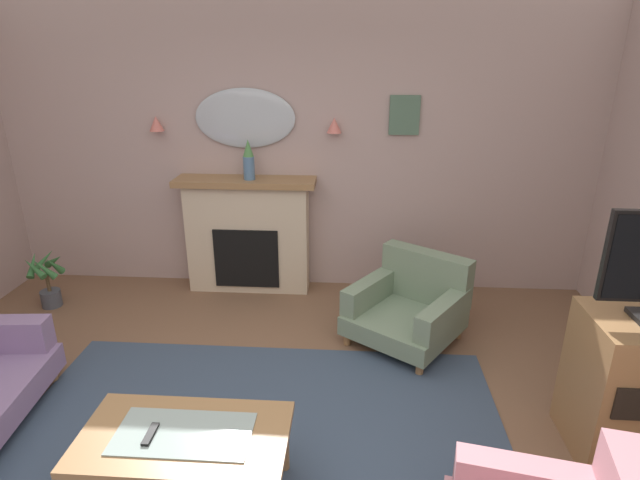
{
  "coord_description": "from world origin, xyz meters",
  "views": [
    {
      "loc": [
        0.58,
        -2.18,
        2.33
      ],
      "look_at": [
        0.33,
        1.51,
        0.94
      ],
      "focal_mm": 28.53,
      "sensor_mm": 36.0,
      "label": 1
    }
  ],
  "objects_px": {
    "fireplace": "(248,236)",
    "framed_picture": "(404,115)",
    "mantel_vase_left": "(249,160)",
    "wall_sconce_right": "(334,125)",
    "tv_remote": "(150,435)",
    "potted_plant_small_fern": "(47,279)",
    "wall_mirror": "(245,118)",
    "wall_sconce_left": "(156,124)",
    "armchair_near_fireplace": "(411,305)",
    "coffee_table": "(185,442)"
  },
  "relations": [
    {
      "from": "armchair_near_fireplace",
      "to": "fireplace",
      "type": "bearing_deg",
      "value": 151.19
    },
    {
      "from": "framed_picture",
      "to": "tv_remote",
      "type": "distance_m",
      "value": 3.44
    },
    {
      "from": "wall_sconce_right",
      "to": "tv_remote",
      "type": "distance_m",
      "value": 3.13
    },
    {
      "from": "potted_plant_small_fern",
      "to": "wall_mirror",
      "type": "bearing_deg",
      "value": 20.16
    },
    {
      "from": "potted_plant_small_fern",
      "to": "fireplace",
      "type": "bearing_deg",
      "value": 16.17
    },
    {
      "from": "mantel_vase_left",
      "to": "potted_plant_small_fern",
      "type": "bearing_deg",
      "value": -165.04
    },
    {
      "from": "wall_sconce_right",
      "to": "tv_remote",
      "type": "bearing_deg",
      "value": -106.71
    },
    {
      "from": "fireplace",
      "to": "framed_picture",
      "type": "height_order",
      "value": "framed_picture"
    },
    {
      "from": "framed_picture",
      "to": "potted_plant_small_fern",
      "type": "xyz_separation_m",
      "value": [
        -3.33,
        -0.68,
        -1.47
      ]
    },
    {
      "from": "coffee_table",
      "to": "potted_plant_small_fern",
      "type": "relative_size",
      "value": 1.97
    },
    {
      "from": "wall_sconce_left",
      "to": "framed_picture",
      "type": "relative_size",
      "value": 0.39
    },
    {
      "from": "mantel_vase_left",
      "to": "wall_sconce_left",
      "type": "bearing_deg",
      "value": 172.41
    },
    {
      "from": "framed_picture",
      "to": "armchair_near_fireplace",
      "type": "height_order",
      "value": "framed_picture"
    },
    {
      "from": "wall_sconce_left",
      "to": "wall_sconce_right",
      "type": "distance_m",
      "value": 1.7
    },
    {
      "from": "wall_mirror",
      "to": "framed_picture",
      "type": "distance_m",
      "value": 1.5
    },
    {
      "from": "mantel_vase_left",
      "to": "wall_mirror",
      "type": "distance_m",
      "value": 0.41
    },
    {
      "from": "wall_mirror",
      "to": "wall_sconce_left",
      "type": "xyz_separation_m",
      "value": [
        -0.85,
        -0.05,
        -0.05
      ]
    },
    {
      "from": "fireplace",
      "to": "wall_sconce_left",
      "type": "distance_m",
      "value": 1.38
    },
    {
      "from": "framed_picture",
      "to": "coffee_table",
      "type": "height_order",
      "value": "framed_picture"
    },
    {
      "from": "tv_remote",
      "to": "wall_sconce_left",
      "type": "bearing_deg",
      "value": 107.51
    },
    {
      "from": "fireplace",
      "to": "tv_remote",
      "type": "xyz_separation_m",
      "value": [
        0.02,
        -2.67,
        -0.12
      ]
    },
    {
      "from": "mantel_vase_left",
      "to": "framed_picture",
      "type": "height_order",
      "value": "framed_picture"
    },
    {
      "from": "fireplace",
      "to": "potted_plant_small_fern",
      "type": "distance_m",
      "value": 1.93
    },
    {
      "from": "wall_sconce_right",
      "to": "armchair_near_fireplace",
      "type": "height_order",
      "value": "wall_sconce_right"
    },
    {
      "from": "tv_remote",
      "to": "potted_plant_small_fern",
      "type": "xyz_separation_m",
      "value": [
        -1.86,
        2.14,
        -0.17
      ]
    },
    {
      "from": "armchair_near_fireplace",
      "to": "framed_picture",
      "type": "bearing_deg",
      "value": 92.77
    },
    {
      "from": "tv_remote",
      "to": "fireplace",
      "type": "bearing_deg",
      "value": 90.45
    },
    {
      "from": "wall_mirror",
      "to": "tv_remote",
      "type": "height_order",
      "value": "wall_mirror"
    },
    {
      "from": "wall_sconce_right",
      "to": "potted_plant_small_fern",
      "type": "height_order",
      "value": "wall_sconce_right"
    },
    {
      "from": "coffee_table",
      "to": "wall_sconce_right",
      "type": "bearing_deg",
      "value": 76.34
    },
    {
      "from": "fireplace",
      "to": "wall_sconce_left",
      "type": "bearing_deg",
      "value": 173.84
    },
    {
      "from": "fireplace",
      "to": "armchair_near_fireplace",
      "type": "bearing_deg",
      "value": -28.81
    },
    {
      "from": "mantel_vase_left",
      "to": "armchair_near_fireplace",
      "type": "relative_size",
      "value": 0.34
    },
    {
      "from": "wall_sconce_right",
      "to": "coffee_table",
      "type": "distance_m",
      "value": 3.09
    },
    {
      "from": "fireplace",
      "to": "wall_mirror",
      "type": "distance_m",
      "value": 1.15
    },
    {
      "from": "mantel_vase_left",
      "to": "armchair_near_fireplace",
      "type": "bearing_deg",
      "value": -28.78
    },
    {
      "from": "fireplace",
      "to": "coffee_table",
      "type": "bearing_deg",
      "value": -85.96
    },
    {
      "from": "framed_picture",
      "to": "wall_mirror",
      "type": "bearing_deg",
      "value": -179.62
    },
    {
      "from": "armchair_near_fireplace",
      "to": "mantel_vase_left",
      "type": "bearing_deg",
      "value": 151.22
    },
    {
      "from": "fireplace",
      "to": "tv_remote",
      "type": "height_order",
      "value": "fireplace"
    },
    {
      "from": "wall_sconce_left",
      "to": "armchair_near_fireplace",
      "type": "bearing_deg",
      "value": -21.47
    },
    {
      "from": "wall_sconce_right",
      "to": "armchair_near_fireplace",
      "type": "xyz_separation_m",
      "value": [
        0.7,
        -0.94,
        -1.35
      ]
    },
    {
      "from": "mantel_vase_left",
      "to": "wall_mirror",
      "type": "relative_size",
      "value": 0.4
    },
    {
      "from": "mantel_vase_left",
      "to": "framed_picture",
      "type": "distance_m",
      "value": 1.52
    },
    {
      "from": "coffee_table",
      "to": "armchair_near_fireplace",
      "type": "height_order",
      "value": "armchair_near_fireplace"
    },
    {
      "from": "wall_sconce_right",
      "to": "coffee_table",
      "type": "relative_size",
      "value": 0.13
    },
    {
      "from": "armchair_near_fireplace",
      "to": "potted_plant_small_fern",
      "type": "height_order",
      "value": "armchair_near_fireplace"
    },
    {
      "from": "mantel_vase_left",
      "to": "wall_sconce_right",
      "type": "relative_size",
      "value": 2.72
    },
    {
      "from": "fireplace",
      "to": "coffee_table",
      "type": "distance_m",
      "value": 2.65
    },
    {
      "from": "fireplace",
      "to": "tv_remote",
      "type": "distance_m",
      "value": 2.67
    }
  ]
}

